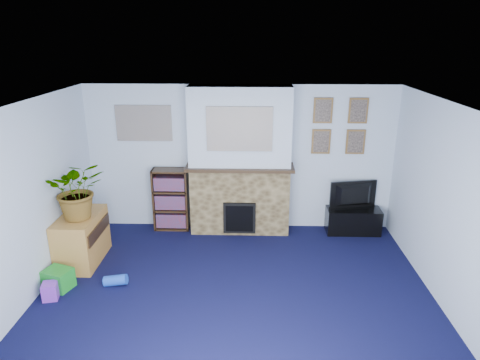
{
  "coord_description": "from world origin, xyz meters",
  "views": [
    {
      "loc": [
        0.2,
        -4.5,
        3.14
      ],
      "look_at": [
        0.04,
        0.95,
        1.27
      ],
      "focal_mm": 32.0,
      "sensor_mm": 36.0,
      "label": 1
    }
  ],
  "objects_px": {
    "bookshelf": "(171,200)",
    "tv_stand": "(353,220)",
    "television": "(355,196)",
    "sideboard": "(82,239)"
  },
  "relations": [
    {
      "from": "tv_stand",
      "to": "bookshelf",
      "type": "height_order",
      "value": "bookshelf"
    },
    {
      "from": "bookshelf",
      "to": "tv_stand",
      "type": "bearing_deg",
      "value": -1.45
    },
    {
      "from": "sideboard",
      "to": "television",
      "type": "bearing_deg",
      "value": 14.83
    },
    {
      "from": "tv_stand",
      "to": "television",
      "type": "xyz_separation_m",
      "value": [
        0.0,
        0.02,
        0.42
      ]
    },
    {
      "from": "sideboard",
      "to": "bookshelf",
      "type": "bearing_deg",
      "value": 46.47
    },
    {
      "from": "television",
      "to": "bookshelf",
      "type": "height_order",
      "value": "bookshelf"
    },
    {
      "from": "bookshelf",
      "to": "television",
      "type": "bearing_deg",
      "value": -1.07
    },
    {
      "from": "sideboard",
      "to": "tv_stand",
      "type": "bearing_deg",
      "value": 14.57
    },
    {
      "from": "tv_stand",
      "to": "television",
      "type": "relative_size",
      "value": 1.11
    },
    {
      "from": "tv_stand",
      "to": "bookshelf",
      "type": "distance_m",
      "value": 3.04
    }
  ]
}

